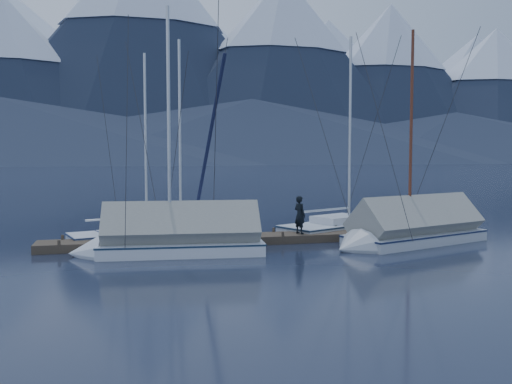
% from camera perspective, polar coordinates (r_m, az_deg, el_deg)
% --- Properties ---
extents(ground, '(1000.00, 1000.00, 0.00)m').
position_cam_1_polar(ground, '(21.66, 1.31, -6.17)').
color(ground, black).
rests_on(ground, ground).
extents(mountain_range, '(877.00, 584.00, 150.50)m').
position_cam_1_polar(mountain_range, '(394.94, -12.97, 11.78)').
color(mountain_range, '#475675').
rests_on(mountain_range, ground).
extents(dock, '(18.00, 1.50, 0.54)m').
position_cam_1_polar(dock, '(23.55, 0.00, -5.08)').
color(dock, '#382D23').
rests_on(dock, ground).
extents(mooring_posts, '(15.12, 1.52, 0.35)m').
position_cam_1_polar(mooring_posts, '(23.40, -1.19, -4.55)').
color(mooring_posts, '#382D23').
rests_on(mooring_posts, ground).
extents(sailboat_open_left, '(7.13, 3.69, 9.07)m').
position_cam_1_polar(sailboat_open_left, '(24.96, -10.36, -4.52)').
color(sailboat_open_left, silver).
rests_on(sailboat_open_left, ground).
extents(sailboat_open_mid, '(7.77, 4.66, 9.93)m').
position_cam_1_polar(sailboat_open_mid, '(25.70, -6.87, -4.21)').
color(sailboat_open_mid, silver).
rests_on(sailboat_open_mid, ground).
extents(sailboat_open_right, '(8.13, 5.36, 10.49)m').
position_cam_1_polar(sailboat_open_right, '(27.74, 10.49, -3.63)').
color(sailboat_open_right, silver).
rests_on(sailboat_open_right, ground).
extents(sailboat_covered_near, '(8.03, 4.62, 9.99)m').
position_cam_1_polar(sailboat_covered_near, '(23.90, 15.56, -4.15)').
color(sailboat_covered_near, silver).
rests_on(sailboat_covered_near, ground).
extents(sailboat_covered_far, '(7.48, 3.16, 10.24)m').
position_cam_1_polar(sailboat_covered_far, '(20.99, -9.44, -5.16)').
color(sailboat_covered_far, white).
rests_on(sailboat_covered_far, ground).
extents(person, '(0.61, 0.72, 1.67)m').
position_cam_1_polar(person, '(23.81, 4.62, -2.41)').
color(person, black).
rests_on(person, dock).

